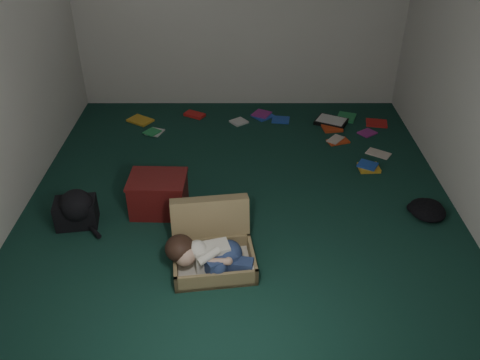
{
  "coord_description": "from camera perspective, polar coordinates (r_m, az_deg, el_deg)",
  "views": [
    {
      "loc": [
        -0.0,
        -3.9,
        2.78
      ],
      "look_at": [
        0.0,
        -0.15,
        0.35
      ],
      "focal_mm": 38.0,
      "sensor_mm": 36.0,
      "label": 1
    }
  ],
  "objects": [
    {
      "name": "book_scatter",
      "position": [
        6.08,
        5.48,
        5.72
      ],
      "size": [
        3.13,
        1.54,
        0.02
      ],
      "color": "gold",
      "rests_on": "floor"
    },
    {
      "name": "person",
      "position": [
        3.94,
        -3.56,
        -8.4
      ],
      "size": [
        0.7,
        0.34,
        0.29
      ],
      "rotation": [
        0.0,
        0.0,
        0.13
      ],
      "color": "silver",
      "rests_on": "suitcase"
    },
    {
      "name": "wall_front",
      "position": [
        2.22,
        0.05,
        -8.97
      ],
      "size": [
        4.5,
        0.0,
        4.5
      ],
      "primitive_type": "plane",
      "rotation": [
        -1.57,
        0.0,
        0.0
      ],
      "color": "silver",
      "rests_on": "ground"
    },
    {
      "name": "suitcase",
      "position": [
        4.09,
        -3.11,
        -7.31
      ],
      "size": [
        0.71,
        0.7,
        0.47
      ],
      "rotation": [
        0.0,
        0.0,
        0.13
      ],
      "color": "#8E784E",
      "rests_on": "floor"
    },
    {
      "name": "backpack",
      "position": [
        4.68,
        -17.93,
        -3.39
      ],
      "size": [
        0.49,
        0.41,
        0.26
      ],
      "primitive_type": null,
      "rotation": [
        0.0,
        0.0,
        0.15
      ],
      "color": "black",
      "rests_on": "floor"
    },
    {
      "name": "wall_back",
      "position": [
        6.32,
        -0.02,
        19.42
      ],
      "size": [
        4.5,
        0.0,
        4.5
      ],
      "primitive_type": "plane",
      "rotation": [
        1.57,
        0.0,
        0.0
      ],
      "color": "silver",
      "rests_on": "ground"
    },
    {
      "name": "clothing_pile",
      "position": [
        4.91,
        20.3,
        -2.93
      ],
      "size": [
        0.49,
        0.42,
        0.14
      ],
      "primitive_type": null,
      "rotation": [
        0.0,
        0.0,
        0.16
      ],
      "color": "black",
      "rests_on": "floor"
    },
    {
      "name": "maroon_bin",
      "position": [
        4.65,
        -9.13,
        -1.59
      ],
      "size": [
        0.52,
        0.42,
        0.35
      ],
      "rotation": [
        0.0,
        0.0,
        -0.03
      ],
      "color": "#5B1312",
      "rests_on": "floor"
    },
    {
      "name": "paper_tray",
      "position": [
        6.3,
        10.21,
        6.49
      ],
      "size": [
        0.44,
        0.4,
        0.05
      ],
      "rotation": [
        0.0,
        0.0,
        -0.47
      ],
      "color": "black",
      "rests_on": "floor"
    },
    {
      "name": "floor",
      "position": [
        4.79,
        -0.0,
        -2.54
      ],
      "size": [
        4.5,
        4.5,
        0.0
      ],
      "primitive_type": "plane",
      "color": "#13362C",
      "rests_on": "ground"
    }
  ]
}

